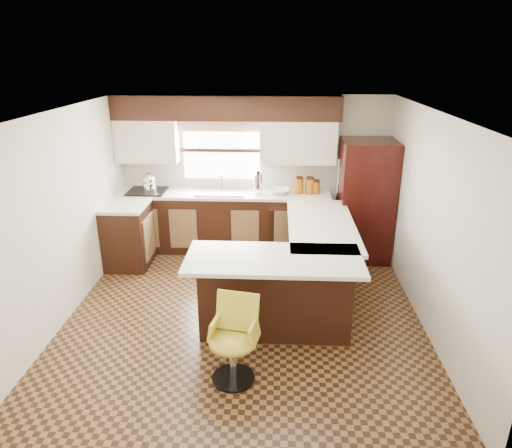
# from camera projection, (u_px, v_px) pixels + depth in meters

# --- Properties ---
(floor) EXTENTS (4.40, 4.40, 0.00)m
(floor) POSITION_uv_depth(u_px,v_px,m) (244.00, 311.00, 5.61)
(floor) COLOR #49301A
(floor) RESTS_ON ground
(ceiling) EXTENTS (4.40, 4.40, 0.00)m
(ceiling) POSITION_uv_depth(u_px,v_px,m) (242.00, 113.00, 4.76)
(ceiling) COLOR silver
(ceiling) RESTS_ON wall_back
(wall_back) EXTENTS (4.40, 0.00, 4.40)m
(wall_back) POSITION_uv_depth(u_px,v_px,m) (254.00, 172.00, 7.24)
(wall_back) COLOR beige
(wall_back) RESTS_ON floor
(wall_front) EXTENTS (4.40, 0.00, 4.40)m
(wall_front) POSITION_uv_depth(u_px,v_px,m) (220.00, 331.00, 3.13)
(wall_front) COLOR beige
(wall_front) RESTS_ON floor
(wall_left) EXTENTS (0.00, 4.40, 4.40)m
(wall_left) POSITION_uv_depth(u_px,v_px,m) (63.00, 217.00, 5.28)
(wall_left) COLOR beige
(wall_left) RESTS_ON floor
(wall_right) EXTENTS (0.00, 4.40, 4.40)m
(wall_right) POSITION_uv_depth(u_px,v_px,m) (431.00, 223.00, 5.09)
(wall_right) COLOR beige
(wall_right) RESTS_ON floor
(base_cab_back) EXTENTS (3.30, 0.60, 0.90)m
(base_cab_back) POSITION_uv_depth(u_px,v_px,m) (225.00, 222.00, 7.25)
(base_cab_back) COLOR black
(base_cab_back) RESTS_ON floor
(base_cab_left) EXTENTS (0.60, 0.70, 0.90)m
(base_cab_left) POSITION_uv_depth(u_px,v_px,m) (128.00, 236.00, 6.70)
(base_cab_left) COLOR black
(base_cab_left) RESTS_ON floor
(counter_back) EXTENTS (3.30, 0.60, 0.04)m
(counter_back) POSITION_uv_depth(u_px,v_px,m) (224.00, 194.00, 7.08)
(counter_back) COLOR silver
(counter_back) RESTS_ON base_cab_back
(counter_left) EXTENTS (0.60, 0.70, 0.04)m
(counter_left) POSITION_uv_depth(u_px,v_px,m) (125.00, 206.00, 6.53)
(counter_left) COLOR silver
(counter_left) RESTS_ON base_cab_left
(soffit) EXTENTS (3.40, 0.35, 0.36)m
(soffit) POSITION_uv_depth(u_px,v_px,m) (226.00, 108.00, 6.73)
(soffit) COLOR black
(soffit) RESTS_ON wall_back
(upper_cab_left) EXTENTS (0.94, 0.35, 0.64)m
(upper_cab_left) POSITION_uv_depth(u_px,v_px,m) (147.00, 141.00, 6.97)
(upper_cab_left) COLOR beige
(upper_cab_left) RESTS_ON wall_back
(upper_cab_right) EXTENTS (1.14, 0.35, 0.64)m
(upper_cab_right) POSITION_uv_depth(u_px,v_px,m) (298.00, 142.00, 6.86)
(upper_cab_right) COLOR beige
(upper_cab_right) RESTS_ON wall_back
(window_pane) EXTENTS (1.20, 0.02, 0.90)m
(window_pane) POSITION_uv_depth(u_px,v_px,m) (222.00, 150.00, 7.12)
(window_pane) COLOR white
(window_pane) RESTS_ON wall_back
(valance) EXTENTS (1.30, 0.06, 0.18)m
(valance) POSITION_uv_depth(u_px,v_px,m) (221.00, 125.00, 6.94)
(valance) COLOR #D19B93
(valance) RESTS_ON wall_back
(sink) EXTENTS (0.75, 0.45, 0.03)m
(sink) POSITION_uv_depth(u_px,v_px,m) (220.00, 192.00, 7.05)
(sink) COLOR #B2B2B7
(sink) RESTS_ON counter_back
(dishwasher) EXTENTS (0.58, 0.03, 0.78)m
(dishwasher) POSITION_uv_depth(u_px,v_px,m) (288.00, 231.00, 6.94)
(dishwasher) COLOR black
(dishwasher) RESTS_ON floor
(cooktop) EXTENTS (0.58, 0.50, 0.02)m
(cooktop) POSITION_uv_depth(u_px,v_px,m) (147.00, 191.00, 7.10)
(cooktop) COLOR black
(cooktop) RESTS_ON counter_back
(peninsula_long) EXTENTS (0.60, 1.95, 0.90)m
(peninsula_long) POSITION_uv_depth(u_px,v_px,m) (316.00, 258.00, 6.00)
(peninsula_long) COLOR black
(peninsula_long) RESTS_ON floor
(peninsula_return) EXTENTS (1.65, 0.60, 0.90)m
(peninsula_return) POSITION_uv_depth(u_px,v_px,m) (275.00, 294.00, 5.11)
(peninsula_return) COLOR black
(peninsula_return) RESTS_ON floor
(counter_pen_long) EXTENTS (0.84, 1.95, 0.04)m
(counter_pen_long) POSITION_uv_depth(u_px,v_px,m) (321.00, 225.00, 5.83)
(counter_pen_long) COLOR silver
(counter_pen_long) RESTS_ON peninsula_long
(counter_pen_return) EXTENTS (1.89, 0.84, 0.04)m
(counter_pen_return) POSITION_uv_depth(u_px,v_px,m) (274.00, 259.00, 4.86)
(counter_pen_return) COLOR silver
(counter_pen_return) RESTS_ON peninsula_return
(refrigerator) EXTENTS (0.78, 0.74, 1.81)m
(refrigerator) POSITION_uv_depth(u_px,v_px,m) (365.00, 201.00, 6.82)
(refrigerator) COLOR black
(refrigerator) RESTS_ON floor
(bar_chair) EXTENTS (0.54, 0.54, 0.85)m
(bar_chair) POSITION_uv_depth(u_px,v_px,m) (233.00, 342.00, 4.30)
(bar_chair) COLOR gold
(bar_chair) RESTS_ON floor
(kettle) EXTENTS (0.21, 0.21, 0.29)m
(kettle) POSITION_uv_depth(u_px,v_px,m) (149.00, 182.00, 7.05)
(kettle) COLOR silver
(kettle) RESTS_ON cooktop
(percolator) EXTENTS (0.14, 0.14, 0.32)m
(percolator) POSITION_uv_depth(u_px,v_px,m) (258.00, 183.00, 6.99)
(percolator) COLOR silver
(percolator) RESTS_ON counter_back
(mixing_bowl) EXTENTS (0.35, 0.35, 0.08)m
(mixing_bowl) POSITION_uv_depth(u_px,v_px,m) (279.00, 191.00, 7.02)
(mixing_bowl) COLOR white
(mixing_bowl) RESTS_ON counter_back
(canister_large) EXTENTS (0.13, 0.13, 0.24)m
(canister_large) POSITION_uv_depth(u_px,v_px,m) (299.00, 186.00, 7.00)
(canister_large) COLOR #9E4C0E
(canister_large) RESTS_ON counter_back
(canister_med) EXTENTS (0.14, 0.14, 0.23)m
(canister_med) POSITION_uv_depth(u_px,v_px,m) (310.00, 186.00, 6.99)
(canister_med) COLOR #9E4C0E
(canister_med) RESTS_ON counter_back
(canister_small) EXTENTS (0.12, 0.12, 0.19)m
(canister_small) POSITION_uv_depth(u_px,v_px,m) (316.00, 188.00, 6.99)
(canister_small) COLOR #9E4C0E
(canister_small) RESTS_ON counter_back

